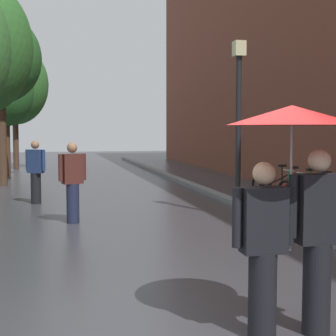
{
  "coord_description": "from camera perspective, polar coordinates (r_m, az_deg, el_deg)",
  "views": [
    {
      "loc": [
        -1.36,
        -4.41,
        1.91
      ],
      "look_at": [
        0.31,
        2.81,
        1.35
      ],
      "focal_mm": 54.36,
      "sensor_mm": 36.0,
      "label": 1
    }
  ],
  "objects": [
    {
      "name": "street_tree_3",
      "position": [
        18.19,
        -18.34,
        11.51
      ],
      "size": [
        2.74,
        2.74,
        5.78
      ],
      "color": "#473323",
      "rests_on": "ground"
    },
    {
      "name": "kerb_strip",
      "position": [
        15.22,
        4.54,
        -2.66
      ],
      "size": [
        0.3,
        36.0,
        0.12
      ],
      "primitive_type": "cube",
      "color": "slate",
      "rests_on": "ground"
    },
    {
      "name": "parked_bicycle_5",
      "position": [
        12.85,
        14.92,
        -2.67
      ],
      "size": [
        1.16,
        0.83,
        0.96
      ],
      "color": "black",
      "rests_on": "ground"
    },
    {
      "name": "parked_bicycle_3",
      "position": [
        11.49,
        18.28,
        -3.56
      ],
      "size": [
        1.13,
        0.79,
        0.96
      ],
      "color": "black",
      "rests_on": "ground"
    },
    {
      "name": "street_lamp_post",
      "position": [
        11.12,
        7.91,
        6.04
      ],
      "size": [
        0.24,
        0.24,
        3.8
      ],
      "color": "black",
      "rests_on": "ground"
    },
    {
      "name": "pedestrian_walking_midground",
      "position": [
        10.54,
        -10.65,
        -1.57
      ],
      "size": [
        0.57,
        0.33,
        1.65
      ],
      "color": "#1E233D",
      "rests_on": "ground"
    },
    {
      "name": "parked_bicycle_6",
      "position": [
        13.53,
        13.09,
        -2.29
      ],
      "size": [
        1.14,
        0.8,
        0.96
      ],
      "color": "black",
      "rests_on": "ground"
    },
    {
      "name": "pedestrian_walking_far",
      "position": [
        13.5,
        -14.62,
        -0.41
      ],
      "size": [
        0.5,
        0.41,
        1.63
      ],
      "color": "black",
      "rests_on": "ground"
    },
    {
      "name": "street_tree_5",
      "position": [
        25.5,
        -16.83,
        8.94
      ],
      "size": [
        3.16,
        3.16,
        5.96
      ],
      "color": "#473323",
      "rests_on": "ground"
    },
    {
      "name": "ground_plane",
      "position": [
        4.99,
        4.0,
        -18.2
      ],
      "size": [
        80.0,
        80.0,
        0.0
      ],
      "primitive_type": "plane",
      "color": "#38383D"
    },
    {
      "name": "couple_under_umbrella",
      "position": [
        4.76,
        13.71,
        -1.31
      ],
      "size": [
        1.21,
        1.21,
        2.13
      ],
      "color": "black",
      "rests_on": "ground"
    },
    {
      "name": "parked_bicycle_7",
      "position": [
        14.12,
        11.89,
        -2.0
      ],
      "size": [
        1.1,
        0.73,
        0.96
      ],
      "color": "black",
      "rests_on": "ground"
    },
    {
      "name": "street_tree_4",
      "position": [
        21.67,
        -17.81,
        8.04
      ],
      "size": [
        2.27,
        2.27,
        4.81
      ],
      "color": "#473323",
      "rests_on": "ground"
    },
    {
      "name": "parked_bicycle_4",
      "position": [
        12.11,
        16.53,
        -3.12
      ],
      "size": [
        1.15,
        0.81,
        0.96
      ],
      "color": "black",
      "rests_on": "ground"
    }
  ]
}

